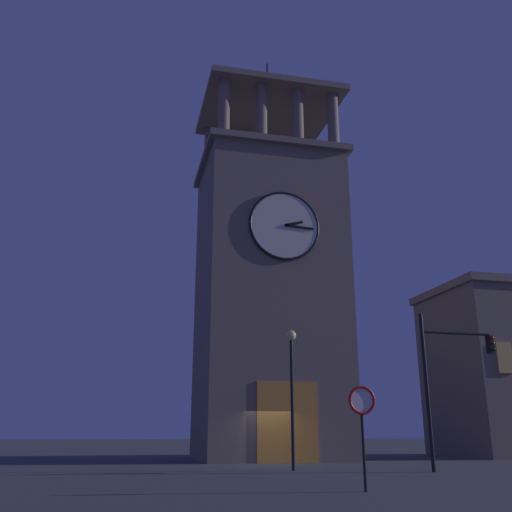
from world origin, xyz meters
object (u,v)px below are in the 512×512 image
at_px(clocktower, 269,293).
at_px(no_horn_sign, 362,408).
at_px(street_lamp, 292,372).
at_px(traffic_signal_near, 447,369).

xyz_separation_m(clocktower, no_horn_sign, (1.99, 17.76, -7.49)).
relative_size(clocktower, no_horn_sign, 9.57).
bearing_deg(street_lamp, clocktower, -98.63).
height_order(clocktower, street_lamp, clocktower).
distance_m(clocktower, street_lamp, 10.89).
bearing_deg(no_horn_sign, traffic_signal_near, -135.72).
distance_m(clocktower, no_horn_sign, 19.38).
distance_m(clocktower, traffic_signal_near, 13.41).
relative_size(traffic_signal_near, no_horn_sign, 2.31).
height_order(traffic_signal_near, no_horn_sign, traffic_signal_near).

